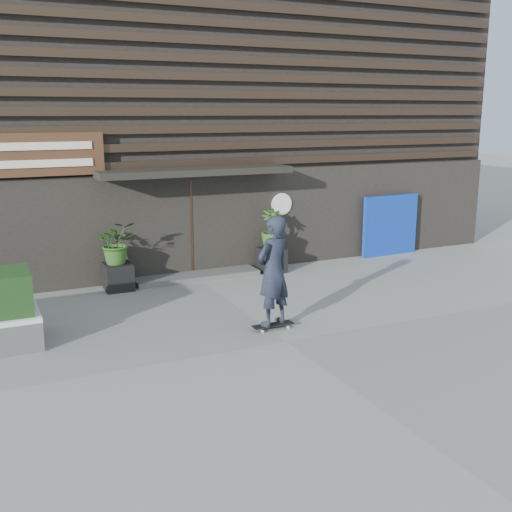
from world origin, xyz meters
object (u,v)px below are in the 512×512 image
blue_tarp (390,225)px  skateboarder (273,271)px  planter_pot_left (118,277)px  planter_pot_right (272,260)px

blue_tarp → skateboarder: 6.92m
planter_pot_left → skateboarder: (1.98, -3.74, 0.79)m
planter_pot_left → skateboarder: bearing=-62.1°
planter_pot_left → planter_pot_right: 3.80m
planter_pot_left → blue_tarp: bearing=2.3°
skateboarder → planter_pot_left: bearing=117.9°
planter_pot_left → planter_pot_right: (3.80, 0.00, 0.00)m
planter_pot_right → blue_tarp: blue_tarp is taller
blue_tarp → planter_pot_left: bearing=179.4°
planter_pot_left → skateboarder: 4.31m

